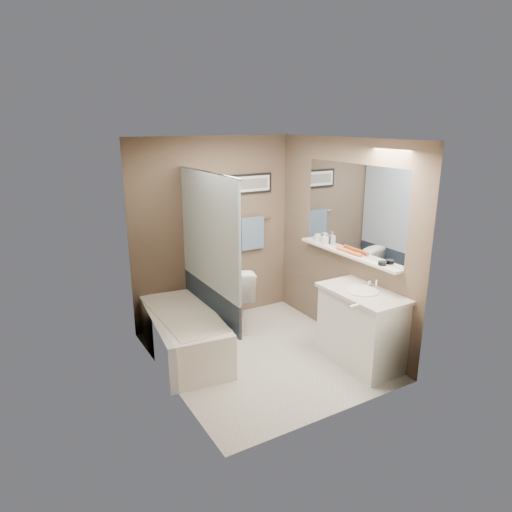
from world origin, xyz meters
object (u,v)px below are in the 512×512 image
candle_bowl_near (382,263)px  glass_jar (318,238)px  bathtub (184,334)px  toilet (233,296)px  soap_bottle (325,239)px  hair_brush_back (344,249)px  hair_brush_front (354,253)px  vanity (361,329)px

candle_bowl_near → glass_jar: 1.10m
bathtub → toilet: size_ratio=1.81×
soap_bottle → toilet: bearing=146.0°
candle_bowl_near → hair_brush_back: bearing=90.0°
toilet → soap_bottle: size_ratio=5.56×
hair_brush_back → soap_bottle: bearing=90.0°
candle_bowl_near → soap_bottle: size_ratio=0.60×
glass_jar → hair_brush_front: bearing=-90.0°
hair_brush_front → hair_brush_back: 0.18m
hair_brush_front → soap_bottle: size_ratio=1.47×
toilet → hair_brush_back: 1.55m
toilet → soap_bottle: (0.95, -0.64, 0.77)m
bathtub → hair_brush_back: size_ratio=6.82×
bathtub → toilet: (0.84, 0.41, 0.17)m
bathtub → vanity: bearing=-29.1°
vanity → hair_brush_back: (0.19, 0.56, 0.74)m
glass_jar → vanity: bearing=-100.0°
candle_bowl_near → hair_brush_back: size_ratio=0.41×
bathtub → candle_bowl_near: (1.79, -1.19, 0.89)m
hair_brush_back → candle_bowl_near: bearing=-90.0°
toilet → bathtub: bearing=44.3°
soap_bottle → bathtub: bearing=172.7°
toilet → hair_brush_front: size_ratio=3.78×
glass_jar → bathtub: bearing=177.2°
bathtub → vanity: (1.60, -1.14, 0.15)m
soap_bottle → vanity: bearing=-101.5°
candle_bowl_near → soap_bottle: bearing=90.0°
toilet → candle_bowl_near: size_ratio=9.23×
bathtub → glass_jar: bearing=3.6°
hair_brush_front → soap_bottle: (0.00, 0.53, 0.05)m
toilet → soap_bottle: soap_bottle is taller
bathtub → hair_brush_front: 2.13m
candle_bowl_near → glass_jar: (0.00, 1.10, 0.03)m
candle_bowl_near → glass_jar: bearing=90.0°
bathtub → toilet: 0.95m
toilet → hair_brush_back: bearing=151.9°
vanity → candle_bowl_near: (0.19, -0.05, 0.73)m
hair_brush_front → glass_jar: 0.67m
bathtub → glass_jar: glass_jar is taller
soap_bottle → hair_brush_back: bearing=-90.0°
bathtub → soap_bottle: bearing=-0.9°
candle_bowl_near → soap_bottle: soap_bottle is taller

